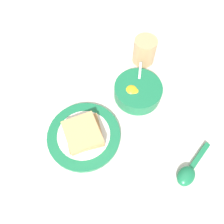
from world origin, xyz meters
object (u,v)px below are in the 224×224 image
object	(u,v)px
toast_sandwich	(83,133)
drinking_cup	(145,50)
egg_bowl	(138,91)
toast_plate	(84,135)
soup_spoon	(189,172)

from	to	relation	value
toast_sandwich	drinking_cup	bearing A→B (deg)	92.71
egg_bowl	toast_sandwich	size ratio (longest dim) A/B	1.06
toast_plate	toast_sandwich	world-z (taller)	toast_sandwich
toast_plate	toast_sandwich	xyz separation A→B (m)	(0.00, -0.00, 0.03)
egg_bowl	drinking_cup	distance (m)	0.16
egg_bowl	soup_spoon	xyz separation A→B (m)	(0.25, -0.13, -0.01)
drinking_cup	toast_sandwich	bearing A→B (deg)	-87.29
soup_spoon	drinking_cup	world-z (taller)	drinking_cup
toast_sandwich	drinking_cup	size ratio (longest dim) A/B	1.54
toast_plate	soup_spoon	distance (m)	0.32
egg_bowl	drinking_cup	xyz separation A→B (m)	(-0.07, 0.14, 0.02)
toast_plate	drinking_cup	distance (m)	0.36
drinking_cup	soup_spoon	bearing A→B (deg)	-40.95
egg_bowl	toast_plate	size ratio (longest dim) A/B	0.70
toast_sandwich	drinking_cup	distance (m)	0.36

